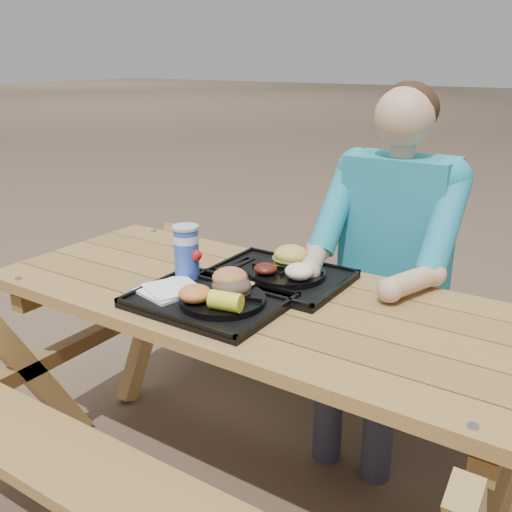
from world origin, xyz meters
The scene contains 18 objects.
ground centered at (0.00, 0.00, 0.00)m, with size 60.00×60.00×0.00m, color #999999.
picnic_table centered at (0.00, 0.00, 0.38)m, with size 1.80×1.49×0.75m, color #999999, non-canonical shape.
tray_near centered at (-0.08, -0.14, 0.76)m, with size 0.45×0.35×0.02m, color black.
tray_far centered at (0.00, 0.14, 0.76)m, with size 0.45×0.35×0.02m, color black.
plate_near centered at (-0.02, -0.15, 0.78)m, with size 0.26×0.26×0.02m, color black.
plate_far centered at (0.03, 0.15, 0.78)m, with size 0.26×0.26×0.02m, color black.
napkin_stack centered at (-0.21, -0.17, 0.78)m, with size 0.16×0.16×0.02m, color white.
soda_cup centered at (-0.25, -0.04, 0.85)m, with size 0.08×0.08×0.17m, color #1638A5.
condiment_bbq centered at (-0.07, -0.03, 0.79)m, with size 0.06×0.06×0.03m, color black.
condiment_mustard centered at (-0.01, -0.03, 0.78)m, with size 0.04×0.04×0.03m, color gold.
sandwich centered at (-0.02, -0.11, 0.85)m, with size 0.11×0.11×0.12m, color #BA7441, non-canonical shape.
mac_cheese centered at (-0.07, -0.22, 0.81)m, with size 0.10×0.10×0.05m, color orange.
corn_cob centered at (0.04, -0.22, 0.82)m, with size 0.09×0.09×0.05m, color #FDFF35, non-canonical shape.
cutlery_far centered at (-0.17, 0.15, 0.77)m, with size 0.03×0.16×0.01m, color black.
burger centered at (0.01, 0.20, 0.84)m, with size 0.12×0.12×0.11m, color #E3B350, non-canonical shape.
baked_beans centered at (-0.02, 0.08, 0.81)m, with size 0.08×0.08×0.04m, color #521910.
potato_salad centered at (0.10, 0.10, 0.82)m, with size 0.09×0.09×0.05m, color white.
diner centered at (0.24, 0.58, 0.64)m, with size 0.48×0.84×1.28m, color #1AB0BB, non-canonical shape.
Camera 1 is at (0.92, -1.40, 1.47)m, focal length 40.00 mm.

